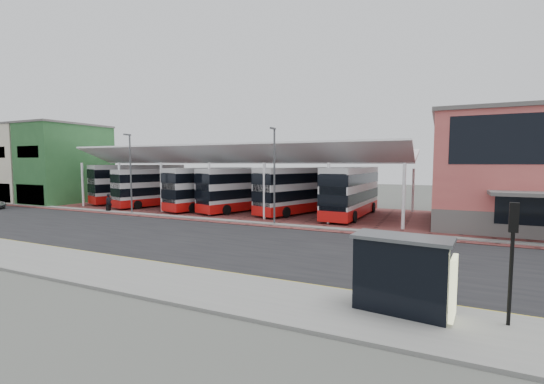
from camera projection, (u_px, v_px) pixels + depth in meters
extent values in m
plane|color=#434540|center=(212.00, 237.00, 25.60)|extent=(140.00, 140.00, 0.00)
cube|color=black|center=(203.00, 239.00, 24.69)|extent=(120.00, 14.00, 0.02)
cube|color=brown|center=(302.00, 214.00, 36.53)|extent=(72.00, 16.00, 0.06)
cube|color=slate|center=(105.00, 270.00, 17.45)|extent=(120.00, 4.00, 0.14)
cube|color=slate|center=(253.00, 223.00, 31.21)|extent=(120.00, 0.80, 0.14)
cube|color=gold|center=(137.00, 261.00, 19.26)|extent=(120.00, 0.12, 0.01)
cube|color=gold|center=(141.00, 259.00, 19.53)|extent=(120.00, 0.12, 0.01)
cylinder|color=white|center=(83.00, 185.00, 43.09)|extent=(0.26, 0.26, 5.20)
cylinder|color=white|center=(150.00, 183.00, 53.08)|extent=(0.26, 0.26, 4.60)
cylinder|color=white|center=(120.00, 186.00, 40.59)|extent=(0.26, 0.26, 5.20)
cylinder|color=white|center=(183.00, 184.00, 50.57)|extent=(0.26, 0.26, 4.60)
cylinder|color=white|center=(162.00, 188.00, 38.09)|extent=(0.26, 0.26, 5.20)
cylinder|color=white|center=(219.00, 185.00, 48.07)|extent=(0.26, 0.26, 4.60)
cylinder|color=white|center=(209.00, 189.00, 35.59)|extent=(0.26, 0.26, 5.20)
cylinder|color=white|center=(260.00, 186.00, 45.57)|extent=(0.26, 0.26, 4.60)
cylinder|color=white|center=(264.00, 191.00, 33.08)|extent=(0.26, 0.26, 5.20)
cylinder|color=white|center=(305.00, 187.00, 43.07)|extent=(0.26, 0.26, 4.60)
cylinder|color=white|center=(328.00, 194.00, 30.58)|extent=(0.26, 0.26, 5.20)
cylinder|color=white|center=(356.00, 189.00, 40.56)|extent=(0.26, 0.26, 4.60)
cylinder|color=white|center=(404.00, 197.00, 28.08)|extent=(0.26, 0.26, 5.20)
cylinder|color=white|center=(413.00, 191.00, 38.06)|extent=(0.26, 0.26, 4.60)
cube|color=silver|center=(221.00, 154.00, 37.30)|extent=(37.00, 4.95, 1.95)
cube|color=silver|center=(247.00, 157.00, 42.38)|extent=(37.00, 7.12, 1.43)
cube|color=#316A35|center=(67.00, 164.00, 47.66)|extent=(6.20, 10.00, 10.00)
cube|color=black|center=(31.00, 195.00, 43.52)|extent=(5.20, 0.20, 2.40)
cube|color=black|center=(28.00, 152.00, 43.11)|extent=(4.00, 0.20, 1.40)
cube|color=#5E5B58|center=(66.00, 125.00, 47.25)|extent=(6.40, 10.20, 0.25)
cube|color=beige|center=(36.00, 164.00, 50.38)|extent=(6.20, 10.00, 10.00)
cube|color=#5E5B58|center=(34.00, 127.00, 49.96)|extent=(6.40, 10.20, 0.25)
cube|color=brown|center=(8.00, 164.00, 53.09)|extent=(6.20, 10.00, 10.00)
cube|color=#5E5B58|center=(5.00, 129.00, 52.67)|extent=(6.40, 10.20, 0.25)
cylinder|color=#4F5155|center=(131.00, 175.00, 36.82)|extent=(0.16, 0.16, 8.00)
cube|color=#4F5155|center=(127.00, 135.00, 36.22)|extent=(0.15, 0.90, 0.15)
cylinder|color=#4F5155|center=(274.00, 177.00, 30.15)|extent=(0.16, 0.16, 8.00)
cube|color=#4F5155|center=(273.00, 128.00, 29.55)|extent=(0.15, 0.90, 0.15)
cube|color=silver|center=(139.00, 183.00, 47.30)|extent=(6.69, 11.95, 4.60)
cube|color=red|center=(140.00, 197.00, 47.45)|extent=(6.74, 12.01, 0.96)
cube|color=black|center=(139.00, 186.00, 47.34)|extent=(6.74, 12.01, 1.02)
cube|color=black|center=(139.00, 173.00, 47.20)|extent=(6.74, 12.01, 1.02)
cube|color=black|center=(92.00, 185.00, 43.24)|extent=(2.29, 0.96, 3.85)
cylinder|color=black|center=(106.00, 199.00, 45.79)|extent=(0.66, 1.11, 1.07)
cylinder|color=black|center=(114.00, 201.00, 43.89)|extent=(0.66, 1.11, 1.07)
cylinder|color=black|center=(161.00, 196.00, 51.05)|extent=(0.66, 1.11, 1.07)
cylinder|color=black|center=(171.00, 197.00, 49.14)|extent=(0.66, 1.11, 1.07)
cube|color=silver|center=(159.00, 186.00, 43.53)|extent=(5.54, 10.78, 4.13)
cube|color=red|center=(159.00, 200.00, 43.66)|extent=(5.59, 10.83, 0.86)
cube|color=black|center=(159.00, 190.00, 43.56)|extent=(5.59, 10.83, 0.91)
cube|color=black|center=(159.00, 177.00, 43.44)|extent=(5.59, 10.83, 0.91)
cube|color=black|center=(116.00, 190.00, 39.71)|extent=(2.08, 0.76, 3.45)
cylinder|color=black|center=(128.00, 203.00, 42.01)|extent=(0.55, 1.00, 0.96)
cylinder|color=black|center=(138.00, 205.00, 40.39)|extent=(0.55, 1.00, 0.96)
cylinder|color=black|center=(178.00, 199.00, 46.96)|extent=(0.55, 1.00, 0.96)
cylinder|color=black|center=(189.00, 200.00, 45.33)|extent=(0.55, 1.00, 0.96)
cube|color=silver|center=(210.00, 187.00, 40.77)|extent=(5.25, 11.36, 4.33)
cube|color=red|center=(211.00, 203.00, 40.91)|extent=(5.30, 11.40, 0.91)
cube|color=black|center=(211.00, 191.00, 40.81)|extent=(5.30, 11.40, 0.96)
cube|color=black|center=(210.00, 177.00, 40.67)|extent=(5.30, 11.40, 0.96)
cube|color=black|center=(169.00, 191.00, 36.55)|extent=(2.22, 0.67, 3.63)
cylinder|color=black|center=(178.00, 206.00, 38.99)|extent=(0.53, 1.05, 1.01)
cylinder|color=black|center=(193.00, 208.00, 37.40)|extent=(0.53, 1.05, 1.01)
cylinder|color=black|center=(226.00, 201.00, 44.45)|extent=(0.53, 1.05, 1.01)
cylinder|color=black|center=(241.00, 202.00, 42.86)|extent=(0.53, 1.05, 1.01)
cube|color=silver|center=(245.00, 188.00, 39.16)|extent=(6.10, 11.23, 4.31)
cube|color=red|center=(245.00, 204.00, 39.30)|extent=(6.15, 11.28, 0.90)
cube|color=black|center=(245.00, 192.00, 39.20)|extent=(6.15, 11.28, 0.95)
cube|color=black|center=(245.00, 177.00, 39.07)|extent=(6.15, 11.28, 0.95)
cube|color=black|center=(202.00, 192.00, 35.29)|extent=(2.16, 0.86, 3.61)
cylinder|color=black|center=(211.00, 208.00, 37.68)|extent=(0.60, 1.04, 1.00)
cylinder|color=black|center=(226.00, 210.00, 35.93)|extent=(0.60, 1.04, 1.00)
cylinder|color=black|center=(261.00, 202.00, 42.70)|extent=(0.60, 1.04, 1.00)
cylinder|color=black|center=(276.00, 204.00, 40.94)|extent=(0.60, 1.04, 1.00)
cube|color=silver|center=(300.00, 189.00, 37.34)|extent=(6.22, 11.44, 4.39)
cube|color=red|center=(300.00, 206.00, 37.48)|extent=(6.27, 11.49, 0.92)
cube|color=black|center=(300.00, 193.00, 37.37)|extent=(6.27, 11.49, 0.97)
cube|color=black|center=(301.00, 178.00, 37.24)|extent=(6.27, 11.49, 0.97)
cube|color=black|center=(261.00, 193.00, 33.39)|extent=(2.20, 0.88, 3.68)
cylinder|color=black|center=(267.00, 210.00, 35.83)|extent=(0.62, 1.06, 1.02)
cylinder|color=black|center=(286.00, 212.00, 34.05)|extent=(0.62, 1.06, 1.02)
cylinder|color=black|center=(312.00, 204.00, 40.94)|extent=(0.62, 1.06, 1.02)
cylinder|color=black|center=(331.00, 206.00, 39.15)|extent=(0.62, 1.06, 1.02)
cube|color=silver|center=(351.00, 191.00, 34.89)|extent=(3.21, 11.50, 4.45)
cube|color=red|center=(351.00, 209.00, 35.04)|extent=(3.25, 11.54, 0.93)
cube|color=black|center=(351.00, 195.00, 34.93)|extent=(3.25, 11.54, 0.98)
cube|color=black|center=(352.00, 178.00, 34.80)|extent=(3.25, 11.54, 0.98)
cube|color=black|center=(333.00, 196.00, 29.94)|extent=(2.33, 0.23, 3.72)
cylinder|color=black|center=(326.00, 215.00, 32.45)|extent=(0.35, 1.05, 1.03)
cylinder|color=black|center=(354.00, 217.00, 31.24)|extent=(0.35, 1.05, 1.03)
cylinder|color=black|center=(349.00, 206.00, 38.86)|extent=(0.35, 1.05, 1.03)
cylinder|color=black|center=(373.00, 207.00, 37.66)|extent=(0.35, 1.05, 1.03)
imported|color=black|center=(109.00, 202.00, 38.80)|extent=(0.65, 0.78, 1.84)
cube|color=black|center=(108.00, 208.00, 38.41)|extent=(0.39, 0.28, 0.66)
cube|color=black|center=(397.00, 280.00, 11.89)|extent=(2.99, 0.47, 2.50)
cube|color=#4F5155|center=(402.00, 238.00, 12.30)|extent=(3.35, 1.86, 0.12)
cylinder|color=#4F5155|center=(366.00, 265.00, 13.64)|extent=(0.11, 0.11, 2.50)
cylinder|color=#4F5155|center=(448.00, 277.00, 12.18)|extent=(0.11, 0.11, 2.50)
cube|color=beige|center=(453.00, 288.00, 11.58)|extent=(0.28, 1.11, 2.00)
cylinder|color=black|center=(511.00, 279.00, 11.28)|extent=(0.12, 0.12, 2.95)
cube|color=black|center=(514.00, 217.00, 11.12)|extent=(0.27, 0.22, 0.92)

